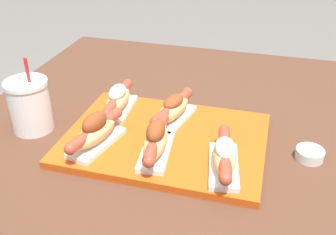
{
  "coord_description": "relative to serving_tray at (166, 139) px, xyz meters",
  "views": [
    {
      "loc": [
        0.22,
        -0.83,
        1.22
      ],
      "look_at": [
        0.0,
        -0.07,
        0.74
      ],
      "focal_mm": 42.0,
      "sensor_mm": 36.0,
      "label": 1
    }
  ],
  "objects": [
    {
      "name": "hot_dog_4",
      "position": [
        -0.0,
        0.07,
        0.04
      ],
      "size": [
        0.09,
        0.19,
        0.07
      ],
      "color": "white",
      "rests_on": "serving_tray"
    },
    {
      "name": "patio_table",
      "position": [
        -0.0,
        0.09,
        -0.35
      ],
      "size": [
        1.07,
        1.12,
        0.68
      ],
      "color": "#4C2D1E",
      "rests_on": "ground_plane"
    },
    {
      "name": "drink_cup",
      "position": [
        -0.34,
        -0.03,
        0.06
      ],
      "size": [
        0.1,
        0.1,
        0.19
      ],
      "color": "white",
      "rests_on": "patio_table"
    },
    {
      "name": "hot_dog_2",
      "position": [
        0.15,
        -0.09,
        0.04
      ],
      "size": [
        0.08,
        0.19,
        0.06
      ],
      "color": "white",
      "rests_on": "serving_tray"
    },
    {
      "name": "hot_dog_3",
      "position": [
        -0.15,
        0.08,
        0.04
      ],
      "size": [
        0.07,
        0.2,
        0.07
      ],
      "color": "white",
      "rests_on": "serving_tray"
    },
    {
      "name": "hot_dog_0",
      "position": [
        -0.14,
        -0.08,
        0.05
      ],
      "size": [
        0.09,
        0.19,
        0.08
      ],
      "color": "white",
      "rests_on": "serving_tray"
    },
    {
      "name": "serving_tray",
      "position": [
        0.0,
        0.0,
        0.0
      ],
      "size": [
        0.47,
        0.34,
        0.02
      ],
      "color": "#CC4C14",
      "rests_on": "patio_table"
    },
    {
      "name": "hot_dog_1",
      "position": [
        0.0,
        -0.07,
        0.04
      ],
      "size": [
        0.08,
        0.2,
        0.08
      ],
      "color": "white",
      "rests_on": "serving_tray"
    },
    {
      "name": "sauce_bowl",
      "position": [
        0.33,
        0.02,
        0.0
      ],
      "size": [
        0.06,
        0.06,
        0.02
      ],
      "color": "silver",
      "rests_on": "patio_table"
    }
  ]
}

